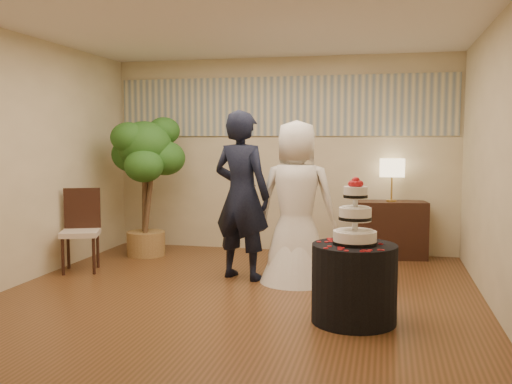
% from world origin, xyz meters
% --- Properties ---
extents(floor, '(5.00, 5.00, 0.00)m').
position_xyz_m(floor, '(0.00, 0.00, 0.00)').
color(floor, brown).
rests_on(floor, ground).
extents(ceiling, '(5.00, 5.00, 0.00)m').
position_xyz_m(ceiling, '(0.00, 0.00, 2.80)').
color(ceiling, white).
rests_on(ceiling, wall_back).
extents(wall_back, '(5.00, 0.06, 2.80)m').
position_xyz_m(wall_back, '(0.00, 2.50, 1.40)').
color(wall_back, beige).
rests_on(wall_back, ground).
extents(wall_front, '(5.00, 0.06, 2.80)m').
position_xyz_m(wall_front, '(0.00, -2.50, 1.40)').
color(wall_front, beige).
rests_on(wall_front, ground).
extents(wall_left, '(0.06, 5.00, 2.80)m').
position_xyz_m(wall_left, '(-2.50, 0.00, 1.40)').
color(wall_left, beige).
rests_on(wall_left, ground).
extents(wall_right, '(0.06, 5.00, 2.80)m').
position_xyz_m(wall_right, '(2.50, 0.00, 1.40)').
color(wall_right, beige).
rests_on(wall_right, ground).
extents(mural_border, '(4.90, 0.02, 0.85)m').
position_xyz_m(mural_border, '(0.00, 2.48, 2.10)').
color(mural_border, '#AAAF9D').
rests_on(mural_border, wall_back).
extents(groom, '(0.82, 0.66, 1.96)m').
position_xyz_m(groom, '(-0.14, 0.70, 0.98)').
color(groom, black).
rests_on(groom, floor).
extents(bride, '(0.95, 0.89, 1.84)m').
position_xyz_m(bride, '(0.51, 0.69, 0.92)').
color(bride, white).
rests_on(bride, floor).
extents(cake_table, '(0.92, 0.92, 0.70)m').
position_xyz_m(cake_table, '(1.23, -0.64, 0.35)').
color(cake_table, black).
rests_on(cake_table, floor).
extents(wedding_cake, '(0.39, 0.39, 0.60)m').
position_xyz_m(wedding_cake, '(1.23, -0.64, 1.00)').
color(wedding_cake, white).
rests_on(wedding_cake, cake_table).
extents(console, '(1.00, 0.57, 0.78)m').
position_xyz_m(console, '(1.57, 2.27, 0.39)').
color(console, black).
rests_on(console, floor).
extents(table_lamp, '(0.33, 0.33, 0.58)m').
position_xyz_m(table_lamp, '(1.57, 2.27, 1.07)').
color(table_lamp, '#CFB688').
rests_on(table_lamp, console).
extents(ficus_tree, '(1.14, 1.14, 1.98)m').
position_xyz_m(ficus_tree, '(-1.78, 1.67, 0.99)').
color(ficus_tree, '#285C1D').
rests_on(ficus_tree, floor).
extents(side_chair, '(0.61, 0.62, 1.02)m').
position_xyz_m(side_chair, '(-2.16, 0.60, 0.51)').
color(side_chair, black).
rests_on(side_chair, floor).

